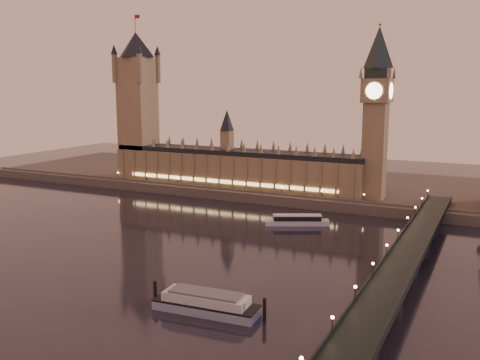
% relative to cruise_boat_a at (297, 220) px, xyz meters
% --- Properties ---
extents(ground, '(700.00, 700.00, 0.00)m').
position_rel_cruise_boat_a_xyz_m(ground, '(-26.64, -63.20, -2.41)').
color(ground, black).
rests_on(ground, ground).
extents(far_embankment, '(560.00, 130.00, 6.00)m').
position_rel_cruise_boat_a_xyz_m(far_embankment, '(3.36, 101.80, 0.59)').
color(far_embankment, '#423D35').
rests_on(far_embankment, ground).
extents(palace_of_westminster, '(180.00, 26.62, 52.00)m').
position_rel_cruise_boat_a_xyz_m(palace_of_westminster, '(-66.76, 57.80, 19.30)').
color(palace_of_westminster, brown).
rests_on(palace_of_westminster, ground).
extents(victoria_tower, '(31.68, 31.68, 118.00)m').
position_rel_cruise_boat_a_xyz_m(victoria_tower, '(-146.64, 57.80, 63.38)').
color(victoria_tower, brown).
rests_on(victoria_tower, ground).
extents(big_ben, '(17.68, 17.68, 104.00)m').
position_rel_cruise_boat_a_xyz_m(big_ben, '(27.35, 57.79, 61.54)').
color(big_ben, brown).
rests_on(big_ben, ground).
extents(westminster_bridge, '(13.20, 260.00, 15.30)m').
position_rel_cruise_boat_a_xyz_m(westminster_bridge, '(64.97, -63.20, 3.11)').
color(westminster_bridge, black).
rests_on(westminster_bridge, ground).
extents(cruise_boat_a, '(34.02, 21.55, 5.47)m').
position_rel_cruise_boat_a_xyz_m(cruise_boat_a, '(0.00, 0.00, 0.00)').
color(cruise_boat_a, silver).
rests_on(cruise_boat_a, ground).
extents(moored_barge, '(41.04, 12.57, 7.54)m').
position_rel_cruise_boat_a_xyz_m(moored_barge, '(12.34, -120.01, 0.77)').
color(moored_barge, '#7D8FA0').
rests_on(moored_barge, ground).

